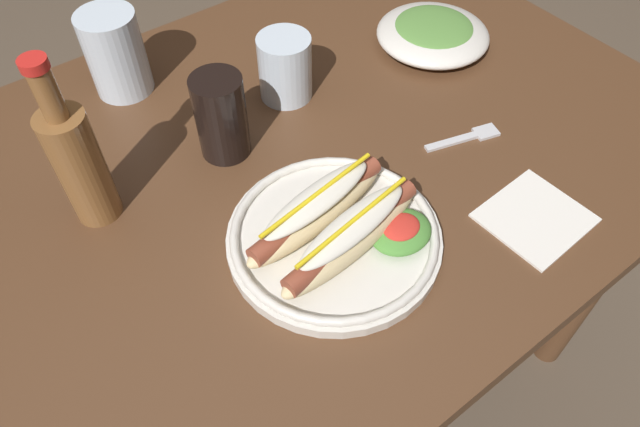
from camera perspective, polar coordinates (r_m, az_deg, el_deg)
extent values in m
plane|color=brown|center=(1.48, -1.85, -15.06)|extent=(8.00, 8.00, 0.00)
cube|color=#51331E|center=(0.87, -3.03, 4.73)|extent=(1.22, 0.83, 0.04)
cylinder|color=#51331E|center=(1.32, 25.46, -5.25)|extent=(0.06, 0.06, 0.70)
cylinder|color=#51331E|center=(1.56, 6.47, 10.48)|extent=(0.06, 0.06, 0.70)
cylinder|color=silver|center=(0.75, 1.38, -2.47)|extent=(0.28, 0.28, 0.02)
torus|color=silver|center=(0.74, 1.40, -1.92)|extent=(0.27, 0.27, 0.01)
ellipsoid|color=beige|center=(0.72, 3.16, -2.48)|extent=(0.24, 0.08, 0.04)
cylinder|color=brown|center=(0.71, 3.18, -2.10)|extent=(0.22, 0.06, 0.03)
ellipsoid|color=silver|center=(0.70, 3.25, -1.20)|extent=(0.18, 0.07, 0.02)
cylinder|color=yellow|center=(0.69, 3.28, -0.69)|extent=(0.19, 0.03, 0.01)
ellipsoid|color=beige|center=(0.74, -0.25, 0.12)|extent=(0.24, 0.08, 0.04)
cylinder|color=brown|center=(0.74, -0.26, 0.50)|extent=(0.22, 0.06, 0.03)
ellipsoid|color=silver|center=(0.72, -0.26, 1.43)|extent=(0.18, 0.07, 0.02)
cylinder|color=yellow|center=(0.72, -0.26, 1.95)|extent=(0.19, 0.03, 0.01)
ellipsoid|color=#4C8C38|center=(0.74, 7.87, -1.79)|extent=(0.08, 0.07, 0.02)
ellipsoid|color=red|center=(0.73, 7.96, -1.31)|extent=(0.05, 0.04, 0.01)
cube|color=silver|center=(0.90, 12.70, 6.84)|extent=(0.09, 0.03, 0.00)
cube|color=silver|center=(0.93, 15.91, 7.67)|extent=(0.04, 0.03, 0.00)
cylinder|color=black|center=(0.84, -9.64, 9.32)|extent=(0.07, 0.07, 0.13)
cylinder|color=silver|center=(0.94, -3.44, 14.05)|extent=(0.08, 0.08, 0.10)
cylinder|color=silver|center=(0.99, -19.35, 14.54)|extent=(0.09, 0.09, 0.13)
cylinder|color=brown|center=(0.79, -22.31, 4.15)|extent=(0.06, 0.06, 0.17)
cylinder|color=brown|center=(0.71, -25.11, 10.55)|extent=(0.03, 0.03, 0.07)
cylinder|color=red|center=(0.69, -26.21, 13.00)|extent=(0.03, 0.03, 0.01)
ellipsoid|color=silver|center=(1.08, 10.95, 16.82)|extent=(0.20, 0.20, 0.04)
ellipsoid|color=#56893D|center=(1.07, 11.07, 17.44)|extent=(0.14, 0.14, 0.02)
cube|color=white|center=(0.83, 20.26, -0.37)|extent=(0.14, 0.13, 0.00)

